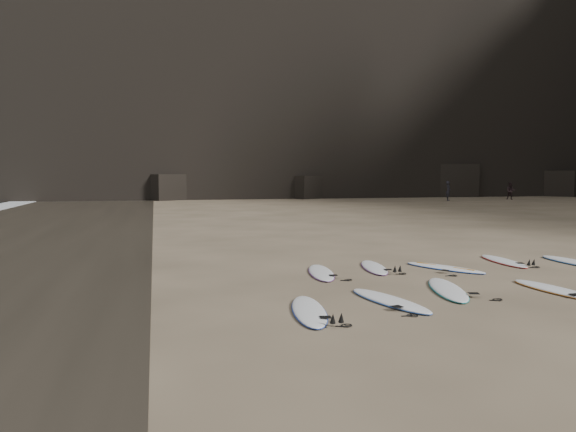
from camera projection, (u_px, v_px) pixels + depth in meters
name	position (u px, v px, depth m)	size (l,w,h in m)	color
ground	(477.00, 291.00, 12.38)	(240.00, 240.00, 0.00)	#897559
headland	(429.00, 10.00, 63.59)	(170.00, 101.00, 63.47)	black
surfboard_0	(309.00, 310.00, 10.49)	(0.59, 2.48, 0.09)	white
surfboard_1	(390.00, 300.00, 11.34)	(0.60, 2.51, 0.09)	white
surfboard_2	(448.00, 289.00, 12.42)	(0.63, 2.63, 0.09)	white
surfboard_3	(555.00, 289.00, 12.38)	(0.59, 2.44, 0.09)	white
surfboard_5	(321.00, 272.00, 14.53)	(0.58, 2.44, 0.09)	white
surfboard_6	(374.00, 267.00, 15.34)	(0.57, 2.36, 0.08)	white
surfboard_7	(445.00, 267.00, 15.27)	(0.58, 2.41, 0.09)	white
surfboard_8	(503.00, 261.00, 16.43)	(0.58, 2.43, 0.09)	white
surfboard_9	(575.00, 262.00, 16.20)	(0.63, 2.62, 0.09)	white
person_a	(448.00, 191.00, 52.78)	(0.68, 0.44, 1.85)	black
person_b	(511.00, 191.00, 55.02)	(0.83, 0.65, 1.71)	black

